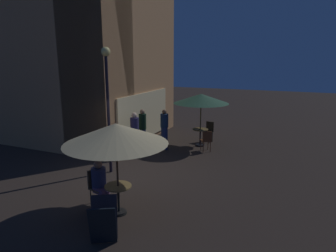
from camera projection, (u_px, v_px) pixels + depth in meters
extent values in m
plane|color=#2E241E|center=(123.00, 180.00, 9.52)|extent=(60.00, 60.00, 0.00)
cube|color=tan|center=(125.00, 34.00, 13.39)|extent=(6.44, 2.08, 9.77)
cube|color=tan|center=(43.00, 32.00, 12.49)|extent=(2.08, 7.45, 9.77)
cube|color=beige|center=(145.00, 116.00, 13.50)|extent=(4.51, 0.08, 2.10)
cylinder|color=black|center=(109.00, 116.00, 9.77)|extent=(0.10, 0.10, 3.93)
sphere|color=#F9E37C|center=(106.00, 52.00, 9.31)|extent=(0.30, 0.30, 0.30)
cube|color=black|center=(104.00, 217.00, 6.39)|extent=(0.53, 0.62, 0.93)
cube|color=black|center=(103.00, 226.00, 6.04)|extent=(0.53, 0.62, 0.93)
cylinder|color=black|center=(200.00, 145.00, 13.22)|extent=(0.40, 0.40, 0.03)
cylinder|color=black|center=(200.00, 138.00, 13.14)|extent=(0.06, 0.06, 0.74)
cylinder|color=brown|center=(200.00, 129.00, 13.05)|extent=(0.70, 0.70, 0.03)
cylinder|color=black|center=(119.00, 213.00, 7.48)|extent=(0.40, 0.40, 0.03)
cylinder|color=black|center=(119.00, 200.00, 7.40)|extent=(0.06, 0.06, 0.72)
cylinder|color=olive|center=(118.00, 186.00, 7.32)|extent=(0.67, 0.67, 0.03)
cylinder|color=black|center=(200.00, 145.00, 13.22)|extent=(0.36, 0.36, 0.06)
cylinder|color=#493E1F|center=(201.00, 121.00, 12.97)|extent=(0.05, 0.05, 2.27)
cone|color=#2A5339|center=(201.00, 99.00, 12.75)|extent=(2.38, 2.38, 0.41)
cylinder|color=black|center=(119.00, 212.00, 7.48)|extent=(0.36, 0.36, 0.06)
cylinder|color=#523421|center=(117.00, 171.00, 7.23)|extent=(0.05, 0.05, 2.27)
cone|color=tan|center=(116.00, 134.00, 7.02)|extent=(2.51, 2.51, 0.49)
cylinder|color=#582E17|center=(201.00, 145.00, 12.55)|extent=(0.03, 0.03, 0.44)
cylinder|color=#582E17|center=(208.00, 145.00, 12.61)|extent=(0.03, 0.03, 0.44)
cylinder|color=#582E17|center=(203.00, 147.00, 12.25)|extent=(0.03, 0.03, 0.44)
cylinder|color=#582E17|center=(210.00, 147.00, 12.31)|extent=(0.03, 0.03, 0.44)
cube|color=#582E17|center=(206.00, 140.00, 12.38)|extent=(0.54, 0.54, 0.04)
cube|color=#582E17|center=(207.00, 136.00, 12.16)|extent=(0.26, 0.34, 0.41)
cylinder|color=black|center=(209.00, 139.00, 13.53)|extent=(0.03, 0.03, 0.47)
cylinder|color=black|center=(203.00, 138.00, 13.70)|extent=(0.03, 0.03, 0.47)
cylinder|color=black|center=(212.00, 137.00, 13.77)|extent=(0.03, 0.03, 0.47)
cylinder|color=black|center=(207.00, 136.00, 13.94)|extent=(0.03, 0.03, 0.47)
cube|color=black|center=(208.00, 132.00, 13.68)|extent=(0.46, 0.46, 0.03)
cube|color=black|center=(210.00, 126.00, 13.76)|extent=(0.12, 0.38, 0.45)
cylinder|color=brown|center=(109.00, 196.00, 7.88)|extent=(0.03, 0.03, 0.47)
cylinder|color=brown|center=(99.00, 201.00, 7.62)|extent=(0.03, 0.03, 0.47)
cylinder|color=brown|center=(100.00, 193.00, 8.07)|extent=(0.03, 0.03, 0.47)
cylinder|color=brown|center=(91.00, 198.00, 7.81)|extent=(0.03, 0.03, 0.47)
cube|color=brown|center=(99.00, 188.00, 7.79)|extent=(0.49, 0.49, 0.03)
cube|color=brown|center=(94.00, 177.00, 7.84)|extent=(0.41, 0.13, 0.48)
cube|color=#583C60|center=(103.00, 189.00, 7.71)|extent=(0.45, 0.44, 0.14)
cylinder|color=#583C60|center=(108.00, 200.00, 7.67)|extent=(0.14, 0.14, 0.49)
cylinder|color=#2A2F52|center=(99.00, 178.00, 7.72)|extent=(0.38, 0.38, 0.56)
sphere|color=#90674E|center=(98.00, 164.00, 7.64)|extent=(0.22, 0.22, 0.22)
cylinder|color=#2A4F31|center=(135.00, 145.00, 11.72)|extent=(0.28, 0.28, 0.91)
cylinder|color=#2C284E|center=(135.00, 126.00, 11.55)|extent=(0.33, 0.33, 0.66)
sphere|color=beige|center=(134.00, 115.00, 11.45)|extent=(0.22, 0.22, 0.22)
cylinder|color=navy|center=(164.00, 138.00, 12.64)|extent=(0.28, 0.28, 0.97)
cylinder|color=#1C2D47|center=(164.00, 121.00, 12.47)|extent=(0.33, 0.33, 0.56)
sphere|color=brown|center=(164.00, 112.00, 12.39)|extent=(0.20, 0.20, 0.20)
cylinder|color=#1E294B|center=(143.00, 140.00, 12.31)|extent=(0.26, 0.26, 0.97)
cylinder|color=black|center=(142.00, 122.00, 12.14)|extent=(0.30, 0.30, 0.63)
sphere|color=#906E4E|center=(142.00, 112.00, 12.04)|extent=(0.20, 0.20, 0.20)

